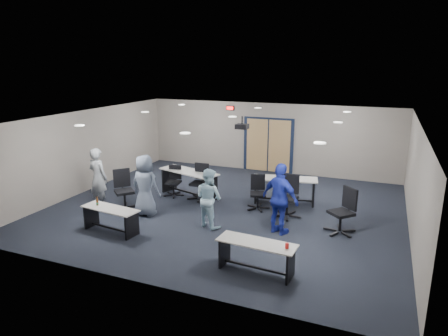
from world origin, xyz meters
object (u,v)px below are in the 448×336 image
at_px(table_back_left, 189,179).
at_px(person_plaid, 145,185).
at_px(chair_back_c, 258,193).
at_px(person_lightblue, 209,198).
at_px(chair_back_a, 173,181).
at_px(chair_loose_left, 124,190).
at_px(chair_loose_right, 341,211).
at_px(person_gray, 98,178).
at_px(table_front_right, 257,251).
at_px(table_front_left, 110,215).
at_px(chair_back_d, 287,197).
at_px(table_back_right, 285,186).
at_px(person_navy, 280,199).
at_px(chair_back_b, 199,182).

distance_m(table_back_left, person_plaid, 2.01).
xyz_separation_m(chair_back_c, person_lightblue, (-0.81, -1.70, 0.28)).
relative_size(chair_back_a, chair_loose_left, 0.84).
distance_m(chair_loose_right, person_gray, 6.95).
xyz_separation_m(chair_loose_left, person_plaid, (0.85, -0.16, 0.29)).
bearing_deg(chair_back_c, person_plaid, -168.97).
distance_m(chair_loose_left, chair_loose_right, 6.14).
bearing_deg(person_gray, chair_loose_right, -165.21).
bearing_deg(table_back_left, person_plaid, -84.32).
bearing_deg(table_front_right, chair_loose_left, 160.54).
distance_m(table_back_left, person_gray, 2.81).
bearing_deg(table_front_left, chair_back_d, 41.24).
relative_size(table_back_right, person_gray, 1.13).
relative_size(table_back_left, person_navy, 1.19).
bearing_deg(chair_back_a, person_plaid, -96.54).
height_order(table_front_right, person_gray, person_gray).
bearing_deg(table_back_right, table_front_left, -144.57).
height_order(chair_back_d, chair_loose_left, chair_back_d).
bearing_deg(chair_back_a, person_lightblue, -51.02).
relative_size(chair_back_b, chair_back_d, 0.95).
bearing_deg(chair_back_a, person_navy, -31.71).
bearing_deg(chair_back_b, table_front_right, -52.10).
xyz_separation_m(table_back_left, chair_loose_right, (4.88, -1.17, 0.02)).
height_order(chair_loose_left, person_plaid, person_plaid).
distance_m(table_front_right, table_back_right, 4.38).
distance_m(table_front_left, table_front_right, 4.11).
bearing_deg(person_plaid, table_back_left, -99.69).
height_order(person_lightblue, person_navy, person_navy).
bearing_deg(person_navy, chair_back_c, -30.64).
bearing_deg(table_back_right, chair_back_a, -179.87).
relative_size(table_front_right, chair_back_d, 1.42).
relative_size(chair_back_a, person_plaid, 0.57).
xyz_separation_m(table_back_left, chair_back_d, (3.37, -0.60, 0.02)).
bearing_deg(chair_loose_left, chair_back_a, 17.00).
xyz_separation_m(chair_back_d, person_navy, (0.08, -1.18, 0.32)).
bearing_deg(chair_loose_right, table_back_left, -149.94).
bearing_deg(person_lightblue, chair_loose_right, -143.61).
bearing_deg(chair_back_c, chair_back_d, -35.54).
distance_m(table_back_right, chair_loose_right, 2.51).
bearing_deg(chair_back_c, table_back_right, 35.16).
bearing_deg(table_front_right, chair_loose_right, 66.65).
relative_size(table_front_left, table_front_right, 0.97).
bearing_deg(person_plaid, chair_loose_left, -9.72).
xyz_separation_m(chair_back_b, chair_back_d, (2.92, -0.42, 0.03)).
bearing_deg(person_gray, person_lightblue, -172.94).
distance_m(table_back_left, chair_back_c, 2.45).
relative_size(table_back_right, chair_back_b, 1.81).
xyz_separation_m(chair_back_c, person_navy, (1.03, -1.45, 0.41)).
bearing_deg(chair_back_d, person_lightblue, -137.86).
bearing_deg(person_navy, table_back_right, -55.24).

